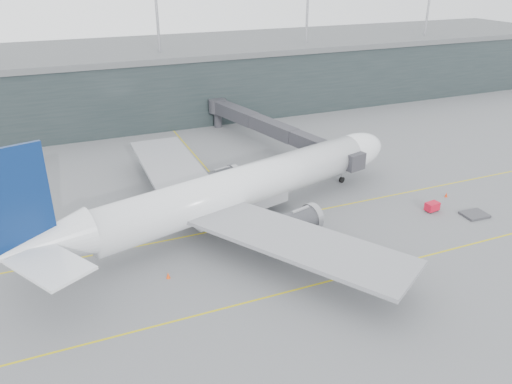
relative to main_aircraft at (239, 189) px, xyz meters
name	(u,v)px	position (x,y,z in m)	size (l,w,h in m)	color
ground	(210,217)	(-3.58, 2.35, -4.73)	(320.00, 320.00, 0.00)	#56575B
taxiline_a	(220,230)	(-3.58, -1.65, -4.72)	(160.00, 0.25, 0.02)	gold
taxiline_b	(268,297)	(-3.58, -17.65, -4.72)	(160.00, 0.25, 0.02)	gold
taxiline_lead_main	(202,164)	(1.42, 22.35, -4.72)	(0.25, 60.00, 0.02)	gold
terminal	(132,81)	(-3.59, 60.35, 2.89)	(240.00, 36.00, 29.00)	#1D2728
main_aircraft	(239,189)	(0.00, 0.00, 0.00)	(59.17, 54.43, 16.86)	silver
jet_bridge	(272,125)	(16.38, 25.14, -0.16)	(11.93, 43.24, 6.11)	#303036
gse_cart	(432,206)	(26.50, -8.25, -3.98)	(2.13, 1.52, 1.35)	red
baggage_dolly	(475,214)	(31.10, -11.79, -4.52)	(3.44, 2.75, 0.34)	#37373C
uld_a	(167,187)	(-7.14, 13.09, -3.87)	(2.11, 1.85, 1.63)	#3C3D41
uld_b	(168,183)	(-6.69, 14.19, -3.79)	(2.42, 2.21, 1.79)	#3C3D41
uld_c	(183,186)	(-4.84, 12.01, -3.76)	(2.16, 1.79, 1.84)	#3C3D41
cone_nose	(446,195)	(31.78, -5.32, -4.36)	(0.47, 0.47, 0.75)	red
cone_wing_stbd	(346,268)	(6.90, -16.57, -4.38)	(0.44, 0.44, 0.71)	#D6490B
cone_wing_port	(251,177)	(6.93, 12.80, -4.36)	(0.46, 0.46, 0.73)	#D16D0B
cone_tail	(168,275)	(-12.62, -10.04, -4.35)	(0.47, 0.47, 0.75)	#F2440D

